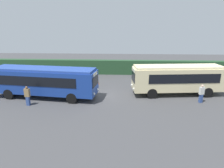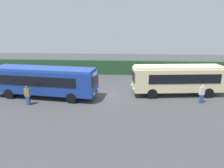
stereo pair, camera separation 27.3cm
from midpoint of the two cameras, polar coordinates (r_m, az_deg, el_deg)
name	(u,v)px [view 1 (the left image)]	position (r m, az deg, el deg)	size (l,w,h in m)	color
ground_plane	(103,97)	(19.89, -2.99, -3.68)	(64.00, 64.00, 0.00)	#424244
bus_blue	(44,80)	(20.37, -19.50, 0.99)	(10.67, 3.65, 2.99)	navy
bus_cream	(177,78)	(21.07, 18.05, 1.67)	(9.33, 3.30, 3.03)	beige
person_left	(27,95)	(19.03, -23.75, -3.05)	(0.48, 0.31, 1.79)	#334C8C
person_center	(201,93)	(19.80, 24.20, -2.47)	(0.51, 0.40, 1.73)	#334C8C
hedge_row	(110,67)	(29.11, -0.96, 4.94)	(44.00, 1.04, 2.06)	#264A2B
traffic_cone	(98,82)	(24.09, -4.47, 0.65)	(0.36, 0.36, 0.60)	orange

